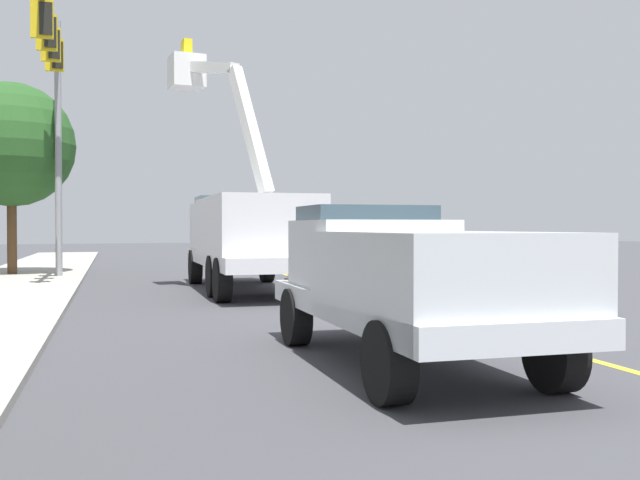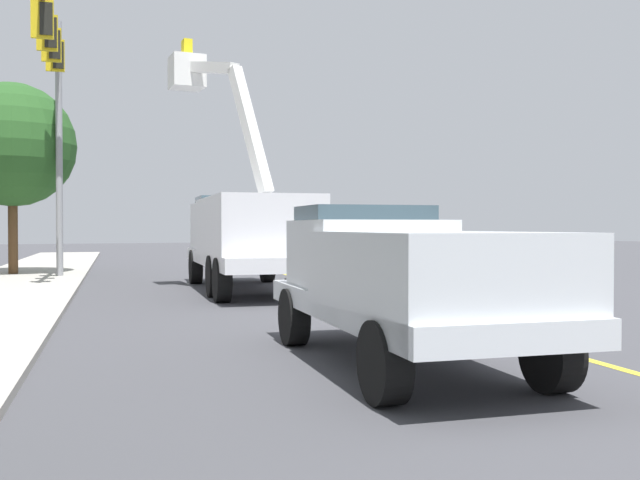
% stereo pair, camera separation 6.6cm
% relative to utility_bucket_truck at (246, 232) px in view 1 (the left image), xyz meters
% --- Properties ---
extents(ground, '(120.00, 120.00, 0.00)m').
position_rel_utility_bucket_truck_xyz_m(ground, '(-1.63, -2.34, -1.61)').
color(ground, '#47474C').
extents(lane_centre_stripe, '(49.60, 6.62, 0.01)m').
position_rel_utility_bucket_truck_xyz_m(lane_centre_stripe, '(-1.63, -2.34, -1.61)').
color(lane_centre_stripe, yellow).
rests_on(lane_centre_stripe, ground).
extents(utility_bucket_truck, '(8.45, 3.64, 6.97)m').
position_rel_utility_bucket_truck_xyz_m(utility_bucket_truck, '(0.00, 0.00, 0.00)').
color(utility_bucket_truck, white).
rests_on(utility_bucket_truck, ground).
extents(service_pickup_truck, '(5.82, 2.81, 2.06)m').
position_rel_utility_bucket_truck_xyz_m(service_pickup_truck, '(-10.98, 1.40, -0.49)').
color(service_pickup_truck, silver).
rests_on(service_pickup_truck, ground).
extents(passing_minivan, '(5.01, 2.50, 1.69)m').
position_rel_utility_bucket_truck_xyz_m(passing_minivan, '(7.30, -6.40, -0.64)').
color(passing_minivan, navy).
rests_on(passing_minivan, ground).
extents(traffic_cone_mid_front, '(0.40, 0.40, 0.73)m').
position_rel_utility_bucket_truck_xyz_m(traffic_cone_mid_front, '(3.07, -2.57, -1.25)').
color(traffic_cone_mid_front, black).
rests_on(traffic_cone_mid_front, ground).
extents(traffic_signal_mast, '(6.16, 1.10, 8.58)m').
position_rel_utility_bucket_truck_xyz_m(traffic_signal_mast, '(4.43, 4.70, 4.49)').
color(traffic_signal_mast, gray).
rests_on(traffic_signal_mast, ground).
extents(street_tree_right, '(4.29, 4.29, 6.75)m').
position_rel_utility_bucket_truck_xyz_m(street_tree_right, '(8.11, 5.90, 2.98)').
color(street_tree_right, brown).
rests_on(street_tree_right, ground).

